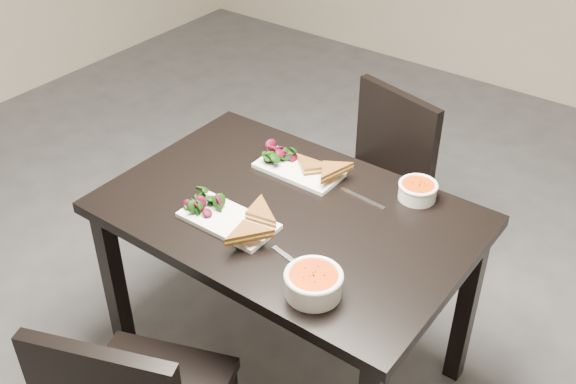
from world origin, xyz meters
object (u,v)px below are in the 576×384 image
object	(u,v)px
table	(288,233)
plate_far	(299,170)
soup_bowl_near	(313,282)
soup_bowl_far	(418,190)
chair_far	(374,179)
plate_near	(229,221)

from	to	relation	value
table	plate_far	size ratio (longest dim) A/B	3.91
soup_bowl_near	soup_bowl_far	distance (m)	0.59
soup_bowl_near	soup_bowl_far	world-z (taller)	soup_bowl_near
chair_far	plate_near	xyz separation A→B (m)	(-0.06, -0.85, 0.27)
soup_bowl_far	chair_far	bearing A→B (deg)	134.53
soup_bowl_near	plate_near	bearing A→B (deg)	165.43
chair_far	plate_near	distance (m)	0.89
plate_near	soup_bowl_far	bearing A→B (deg)	48.89
table	plate_far	xyz separation A→B (m)	(-0.10, 0.20, 0.11)
chair_far	plate_far	world-z (taller)	chair_far
plate_far	soup_bowl_far	distance (m)	0.43
plate_far	plate_near	bearing A→B (deg)	-91.00
chair_far	plate_far	size ratio (longest dim) A/B	2.77
chair_far	soup_bowl_near	world-z (taller)	chair_far
chair_far	soup_bowl_far	world-z (taller)	chair_far
plate_far	soup_bowl_far	bearing A→B (deg)	14.61
chair_far	plate_far	xyz separation A→B (m)	(-0.05, -0.48, 0.27)
plate_far	soup_bowl_far	world-z (taller)	soup_bowl_far
plate_near	plate_far	bearing A→B (deg)	89.00
table	chair_far	bearing A→B (deg)	94.45
plate_near	table	bearing A→B (deg)	57.21
plate_near	plate_far	world-z (taller)	same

